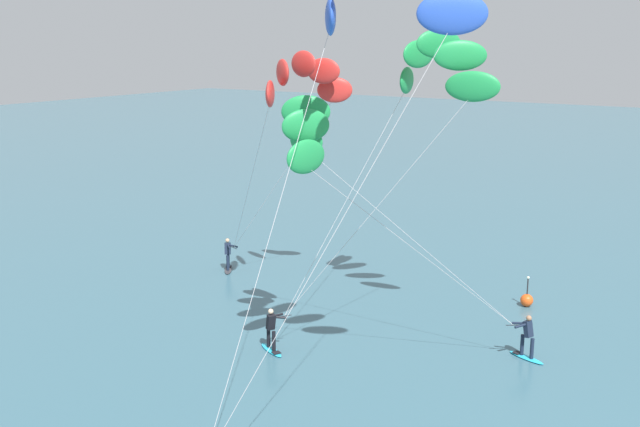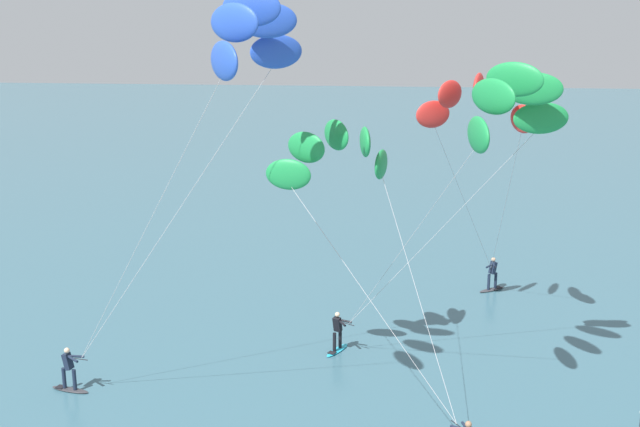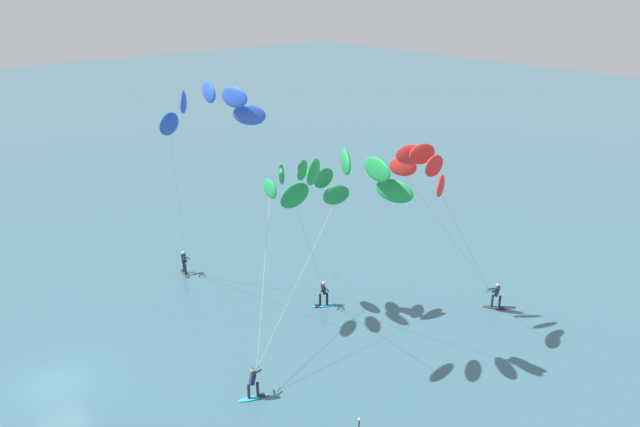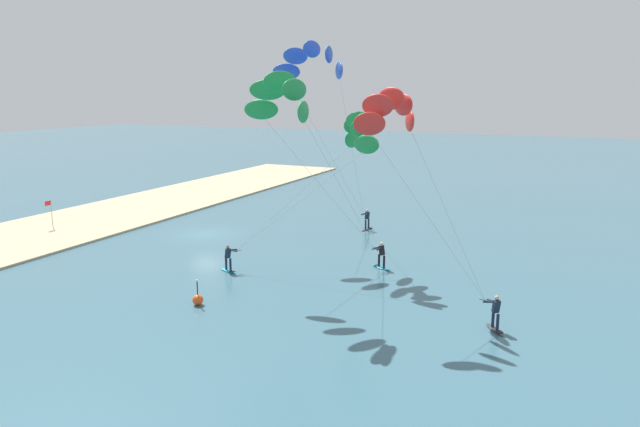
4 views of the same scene
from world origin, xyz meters
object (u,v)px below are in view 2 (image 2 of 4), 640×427
at_px(kitesurfer_mid_water, 341,163).
at_px(kitesurfer_downwind, 505,114).
at_px(kitesurfer_nearshore, 243,49).
at_px(kitesurfer_far_out, 479,112).

distance_m(kitesurfer_mid_water, kitesurfer_downwind, 6.08).
bearing_deg(kitesurfer_downwind, kitesurfer_nearshore, -165.58).
relative_size(kitesurfer_nearshore, kitesurfer_mid_water, 1.46).
bearing_deg(kitesurfer_downwind, kitesurfer_far_out, 92.59).
bearing_deg(kitesurfer_mid_water, kitesurfer_nearshore, -124.89).
height_order(kitesurfer_nearshore, kitesurfer_downwind, kitesurfer_nearshore).
bearing_deg(kitesurfer_nearshore, kitesurfer_downwind, 14.42).
relative_size(kitesurfer_mid_water, kitesurfer_downwind, 0.81).
bearing_deg(kitesurfer_far_out, kitesurfer_mid_water, -140.90).
height_order(kitesurfer_nearshore, kitesurfer_far_out, kitesurfer_nearshore).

